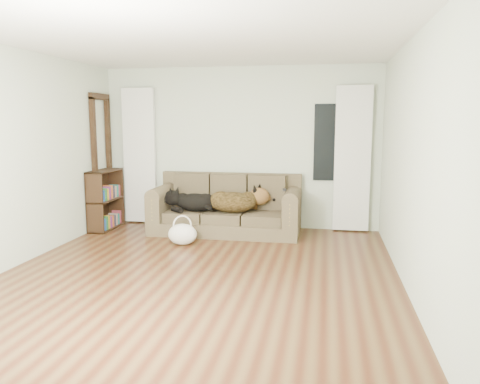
% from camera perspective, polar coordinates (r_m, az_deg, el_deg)
% --- Properties ---
extents(floor, '(5.00, 5.00, 0.00)m').
position_cam_1_polar(floor, '(5.50, -4.90, -9.78)').
color(floor, '#401E10').
rests_on(floor, ground).
extents(ceiling, '(5.00, 5.00, 0.00)m').
position_cam_1_polar(ceiling, '(5.29, -5.29, 18.02)').
color(ceiling, white).
rests_on(ceiling, ground).
extents(wall_back, '(4.50, 0.04, 2.60)m').
position_cam_1_polar(wall_back, '(7.67, -0.06, 5.41)').
color(wall_back, beige).
rests_on(wall_back, ground).
extents(wall_left, '(0.04, 5.00, 2.60)m').
position_cam_1_polar(wall_left, '(6.23, -25.50, 3.80)').
color(wall_left, beige).
rests_on(wall_left, ground).
extents(wall_right, '(0.04, 5.00, 2.60)m').
position_cam_1_polar(wall_right, '(5.12, 20.03, 3.24)').
color(wall_right, beige).
rests_on(wall_right, ground).
extents(curtain_left, '(0.55, 0.08, 2.25)m').
position_cam_1_polar(curtain_left, '(8.09, -12.12, 4.32)').
color(curtain_left, silver).
rests_on(curtain_left, ground).
extents(curtain_right, '(0.55, 0.08, 2.25)m').
position_cam_1_polar(curtain_right, '(7.48, 13.54, 3.93)').
color(curtain_right, silver).
rests_on(curtain_right, ground).
extents(window_pane, '(0.50, 0.03, 1.20)m').
position_cam_1_polar(window_pane, '(7.50, 10.91, 5.94)').
color(window_pane, black).
rests_on(window_pane, wall_back).
extents(door_casing, '(0.07, 0.60, 2.10)m').
position_cam_1_polar(door_casing, '(7.97, -16.45, 3.38)').
color(door_casing, black).
rests_on(door_casing, ground).
extents(sofa, '(2.29, 0.99, 0.94)m').
position_cam_1_polar(sofa, '(7.28, -1.76, -1.51)').
color(sofa, '#463B2D').
rests_on(sofa, floor).
extents(dog_black_lab, '(0.76, 0.62, 0.28)m').
position_cam_1_polar(dog_black_lab, '(7.31, -5.76, -1.27)').
color(dog_black_lab, black).
rests_on(dog_black_lab, sofa).
extents(dog_shepherd, '(0.79, 0.57, 0.34)m').
position_cam_1_polar(dog_shepherd, '(7.19, -0.51, -1.31)').
color(dog_shepherd, black).
rests_on(dog_shepherd, sofa).
extents(tv_remote, '(0.08, 0.20, 0.02)m').
position_cam_1_polar(tv_remote, '(6.93, 5.42, 0.28)').
color(tv_remote, black).
rests_on(tv_remote, sofa).
extents(tote_bag, '(0.50, 0.44, 0.30)m').
position_cam_1_polar(tote_bag, '(6.68, -7.03, -5.05)').
color(tote_bag, white).
rests_on(tote_bag, floor).
extents(bookshelf, '(0.38, 0.80, 0.96)m').
position_cam_1_polar(bookshelf, '(7.85, -16.09, -0.74)').
color(bookshelf, black).
rests_on(bookshelf, floor).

